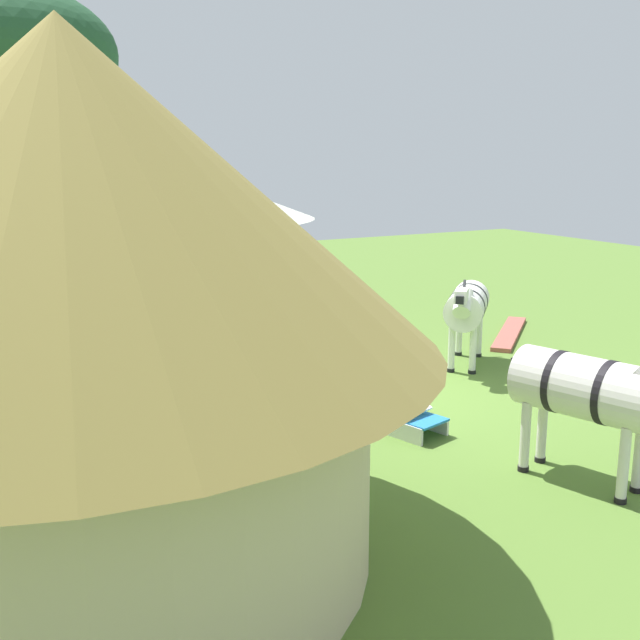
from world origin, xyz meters
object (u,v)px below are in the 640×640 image
Objects in this scene: acacia_tree_right_background at (1,56)px; patio_chair_west_end at (224,349)px; thatched_hut at (73,279)px; zebra_nearest_camera at (467,307)px; shade_umbrella at (182,194)px; patio_chair_east_end at (231,320)px; striped_lounge_chair at (413,415)px; zebra_by_umbrella at (590,390)px; guest_beside_umbrella at (293,301)px; guest_behind_table at (133,294)px; patio_dining_table at (187,326)px; patio_chair_near_hut at (111,335)px.

patio_chair_west_end is at bearing -102.97° from acacia_tree_right_background.
zebra_nearest_camera is at bearing -63.56° from thatched_hut.
patio_chair_east_end is at bearing -57.75° from shade_umbrella.
shade_umbrella is 4.80× the size of patio_chair_east_end.
striped_lounge_chair is 0.44× the size of zebra_by_umbrella.
shade_umbrella is 2.78× the size of guest_beside_umbrella.
guest_behind_table reaches higher than striped_lounge_chair.
guest_behind_table is (2.00, 2.33, 0.01)m from guest_beside_umbrella.
guest_behind_table is 1.68× the size of striped_lounge_chair.
zebra_by_umbrella is (-0.88, -5.06, -1.47)m from thatched_hut.
thatched_hut is at bearing 0.24° from striped_lounge_chair.
patio_dining_table is at bearing 135.00° from shade_umbrella.
zebra_nearest_camera is (2.22, -2.62, 0.74)m from striped_lounge_chair.
acacia_tree_right_background reaches higher than zebra_by_umbrella.
shade_umbrella is 4.80× the size of patio_chair_near_hut.
patio_chair_east_end is (1.91, -0.89, 0.00)m from patio_chair_west_end.
zebra_nearest_camera reaches higher than patio_chair_east_end.
acacia_tree_right_background is at bearing 102.87° from shade_umbrella.
acacia_tree_right_background is (-1.27, 3.68, 4.25)m from patio_chair_east_end.
patio_chair_east_end is at bearing 143.90° from guest_behind_table.
shade_umbrella is at bearing 15.98° from zebra_nearest_camera.
patio_chair_near_hut is (1.77, 1.30, 0.00)m from patio_chair_west_end.
acacia_tree_right_background reaches higher than patio_chair_near_hut.
striped_lounge_chair is 7.22m from acacia_tree_right_background.
zebra_by_umbrella is at bearing -140.90° from acacia_tree_right_background.
thatched_hut reaches higher than guest_behind_table.
thatched_hut reaches higher than patio_chair_near_hut.
guest_beside_umbrella reaches higher than striped_lounge_chair.
acacia_tree_right_background is (5.10, -0.20, 2.25)m from thatched_hut.
patio_chair_east_end and patio_chair_near_hut have the same top height.
patio_chair_near_hut is 5.94m from zebra_nearest_camera.
striped_lounge_chair is at bearing -85.95° from zebra_by_umbrella.
patio_dining_table is 1.95m from guest_beside_umbrella.
shade_umbrella is at bearing 105.16° from guest_behind_table.
acacia_tree_right_background reaches higher than patio_chair_east_end.
striped_lounge_chair is at bearing 109.28° from guest_behind_table.
patio_chair_near_hut is 0.16× the size of acacia_tree_right_background.
zebra_by_umbrella reaches higher than patio_dining_table.
patio_chair_west_end is 3.17m from guest_behind_table.
zebra_nearest_camera is at bearing 119.22° from guest_beside_umbrella.
thatched_hut is 5.72m from patio_chair_west_end.
patio_chair_near_hut is at bearing 16.81° from zebra_nearest_camera.
thatched_hut is 5.58m from acacia_tree_right_background.
guest_behind_table is (3.09, 0.57, 0.42)m from patio_chair_west_end.
patio_chair_west_end is at bearing 122.76° from patio_chair_east_end.
patio_chair_near_hut is 0.43× the size of zebra_by_umbrella.
shade_umbrella is 7.17m from zebra_by_umbrella.
striped_lounge_chair is at bearing -74.12° from thatched_hut.
zebra_by_umbrella is at bearing 110.25° from guest_behind_table.
shade_umbrella reaches higher than zebra_by_umbrella.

